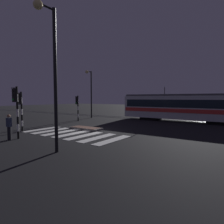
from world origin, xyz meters
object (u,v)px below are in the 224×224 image
street_lamp_trackside_left (90,88)px  traffic_light_kerb_mid_left (16,104)px  traffic_light_corner_near_left (20,105)px  pedestrian_waiting_at_kerb (9,127)px  traffic_light_corner_far_left (77,104)px  street_lamp_near_kerb (51,61)px  tram (182,107)px

street_lamp_trackside_left → traffic_light_kerb_mid_left: bearing=-69.0°
traffic_light_corner_near_left → street_lamp_trackside_left: bearing=103.5°
street_lamp_trackside_left → pedestrian_waiting_at_kerb: (5.10, -14.07, -3.33)m
street_lamp_trackside_left → pedestrian_waiting_at_kerb: 15.33m
traffic_light_corner_far_left → pedestrian_waiting_at_kerb: 10.99m
traffic_light_corner_near_left → street_lamp_near_kerb: size_ratio=0.46×
tram → traffic_light_corner_far_left: bearing=-147.4°
traffic_light_corner_near_left → street_lamp_trackside_left: size_ratio=0.50×
traffic_light_corner_near_left → pedestrian_waiting_at_kerb: bearing=-44.0°
pedestrian_waiting_at_kerb → street_lamp_near_kerb: bearing=-4.9°
street_lamp_near_kerb → tram: 17.67m
traffic_light_kerb_mid_left → street_lamp_near_kerb: bearing=-10.3°
street_lamp_trackside_left → pedestrian_waiting_at_kerb: size_ratio=3.83×
traffic_light_corner_far_left → tram: (10.44, 6.69, -0.29)m
traffic_light_kerb_mid_left → tram: tram is taller
tram → street_lamp_trackside_left: bearing=-166.3°
traffic_light_corner_far_left → pedestrian_waiting_at_kerb: size_ratio=1.80×
traffic_light_corner_near_left → tram: (8.88, 14.78, -0.44)m
traffic_light_corner_far_left → street_lamp_trackside_left: bearing=108.8°
street_lamp_near_kerb → street_lamp_trackside_left: bearing=124.8°
traffic_light_corner_near_left → street_lamp_trackside_left: street_lamp_trackside_left is taller
traffic_light_kerb_mid_left → street_lamp_trackside_left: size_ratio=0.54×
street_lamp_trackside_left → tram: bearing=13.7°
traffic_light_corner_far_left → street_lamp_trackside_left: 4.58m
traffic_light_kerb_mid_left → tram: bearing=68.4°
traffic_light_kerb_mid_left → tram: 17.73m
street_lamp_trackside_left → street_lamp_near_kerb: bearing=-55.2°
street_lamp_near_kerb → pedestrian_waiting_at_kerb: (-4.97, 0.42, -3.71)m
traffic_light_kerb_mid_left → tram: size_ratio=0.25×
traffic_light_corner_far_left → tram: 12.41m
traffic_light_corner_near_left → street_lamp_near_kerb: bearing=-19.7°
street_lamp_near_kerb → tram: (1.68, 17.36, -2.84)m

